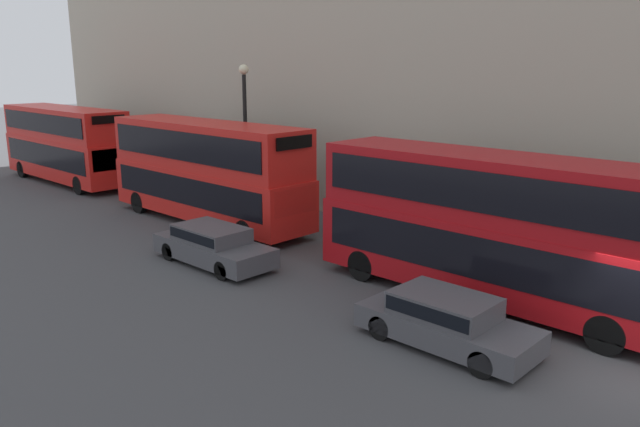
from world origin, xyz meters
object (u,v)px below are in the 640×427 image
at_px(car_dark_sedan, 446,319).
at_px(bus_leading, 491,222).
at_px(car_hatchback, 213,244).
at_px(pedestrian, 483,243).
at_px(bus_third_in_queue, 65,142).
at_px(bus_second_in_queue, 207,168).

bearing_deg(car_dark_sedan, bus_leading, 12.48).
bearing_deg(car_hatchback, pedestrian, -47.80).
bearing_deg(car_hatchback, car_dark_sedan, -90.00).
height_order(car_dark_sedan, car_hatchback, car_hatchback).
relative_size(bus_third_in_queue, pedestrian, 6.16).
height_order(bus_third_in_queue, pedestrian, bus_third_in_queue).
distance_m(bus_leading, car_hatchback, 9.43).
distance_m(car_dark_sedan, pedestrian, 6.73).
relative_size(bus_leading, bus_second_in_queue, 0.99).
xyz_separation_m(bus_leading, bus_third_in_queue, (0.00, 26.97, 0.01)).
xyz_separation_m(bus_leading, car_hatchback, (-3.40, 8.64, -1.67)).
distance_m(car_hatchback, pedestrian, 9.30).
bearing_deg(bus_second_in_queue, bus_leading, -90.00).
xyz_separation_m(bus_leading, car_dark_sedan, (-3.40, -0.75, -1.68)).
relative_size(bus_leading, car_dark_sedan, 2.42).
relative_size(bus_leading, bus_third_in_queue, 1.01).
bearing_deg(car_hatchback, bus_second_in_queue, 54.71).
bearing_deg(bus_leading, pedestrian, 31.47).
bearing_deg(bus_second_in_queue, pedestrian, -76.31).
height_order(bus_leading, pedestrian, bus_leading).
xyz_separation_m(car_dark_sedan, car_hatchback, (0.00, 9.39, 0.01)).
bearing_deg(car_hatchback, bus_third_in_queue, 79.50).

